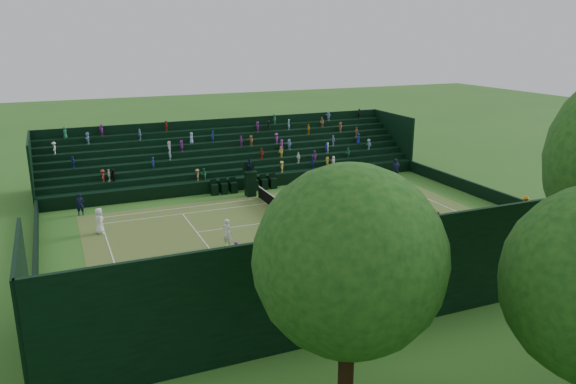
# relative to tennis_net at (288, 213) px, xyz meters

# --- Properties ---
(ground) EXTENTS (160.00, 160.00, 0.00)m
(ground) POSITION_rel_tennis_net_xyz_m (0.00, 0.00, -0.53)
(ground) COLOR #2E6520
(ground) RESTS_ON ground
(court_surface) EXTENTS (12.97, 26.77, 0.01)m
(court_surface) POSITION_rel_tennis_net_xyz_m (0.00, 0.00, -0.52)
(court_surface) COLOR #3A7727
(court_surface) RESTS_ON ground
(perimeter_wall_north) EXTENTS (17.17, 0.20, 1.00)m
(perimeter_wall_north) POSITION_rel_tennis_net_xyz_m (0.00, 15.88, -0.03)
(perimeter_wall_north) COLOR black
(perimeter_wall_north) RESTS_ON ground
(perimeter_wall_south) EXTENTS (17.17, 0.20, 1.00)m
(perimeter_wall_south) POSITION_rel_tennis_net_xyz_m (0.00, -15.88, -0.03)
(perimeter_wall_south) COLOR black
(perimeter_wall_south) RESTS_ON ground
(perimeter_wall_east) EXTENTS (0.20, 31.77, 1.00)m
(perimeter_wall_east) POSITION_rel_tennis_net_xyz_m (8.48, 0.00, -0.03)
(perimeter_wall_east) COLOR black
(perimeter_wall_east) RESTS_ON ground
(perimeter_wall_west) EXTENTS (0.20, 31.77, 1.00)m
(perimeter_wall_west) POSITION_rel_tennis_net_xyz_m (-8.48, 0.00, -0.03)
(perimeter_wall_west) COLOR black
(perimeter_wall_west) RESTS_ON ground
(north_grandstand) EXTENTS (6.60, 32.00, 4.90)m
(north_grandstand) POSITION_rel_tennis_net_xyz_m (12.66, 0.00, 1.02)
(north_grandstand) COLOR black
(north_grandstand) RESTS_ON ground
(south_grandstand) EXTENTS (6.60, 32.00, 4.90)m
(south_grandstand) POSITION_rel_tennis_net_xyz_m (-12.66, 0.00, 1.02)
(south_grandstand) COLOR black
(south_grandstand) RESTS_ON ground
(tennis_net) EXTENTS (11.67, 0.10, 1.06)m
(tennis_net) POSITION_rel_tennis_net_xyz_m (0.00, 0.00, 0.00)
(tennis_net) COLOR black
(tennis_net) RESTS_ON ground
(umpire_chair) EXTENTS (0.95, 0.95, 2.99)m
(umpire_chair) POSITION_rel_tennis_net_xyz_m (-6.56, -0.43, 0.75)
(umpire_chair) COLOR black
(umpire_chair) RESTS_ON ground
(courtside_chairs) EXTENTS (0.56, 5.53, 1.22)m
(courtside_chairs) POSITION_rel_tennis_net_xyz_m (-7.94, -0.46, -0.06)
(courtside_chairs) COLOR black
(courtside_chairs) RESTS_ON ground
(player_near_west) EXTENTS (0.91, 0.68, 1.70)m
(player_near_west) POSITION_rel_tennis_net_xyz_m (-2.25, -12.13, 0.33)
(player_near_west) COLOR white
(player_near_west) RESTS_ON ground
(player_near_east) EXTENTS (0.77, 0.70, 1.77)m
(player_near_east) POSITION_rel_tennis_net_xyz_m (3.16, -5.30, 0.36)
(player_near_east) COLOR silver
(player_near_east) RESTS_ON ground
(player_far_west) EXTENTS (0.96, 0.83, 1.69)m
(player_far_west) POSITION_rel_tennis_net_xyz_m (-1.45, 8.70, 0.32)
(player_far_west) COLOR white
(player_far_west) RESTS_ON ground
(player_far_east) EXTENTS (1.25, 0.76, 1.88)m
(player_far_east) POSITION_rel_tennis_net_xyz_m (1.02, 4.36, 0.41)
(player_far_east) COLOR silver
(player_far_east) RESTS_ON ground
(line_judge_north) EXTENTS (0.54, 0.73, 1.84)m
(line_judge_north) POSITION_rel_tennis_net_xyz_m (-6.48, 13.00, 0.39)
(line_judge_north) COLOR black
(line_judge_north) RESTS_ON ground
(line_judge_south) EXTENTS (0.49, 0.64, 1.59)m
(line_judge_south) POSITION_rel_tennis_net_xyz_m (-6.67, -13.03, 0.27)
(line_judge_south) COLOR black
(line_judge_south) RESTS_ON ground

